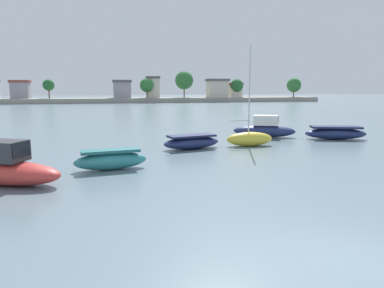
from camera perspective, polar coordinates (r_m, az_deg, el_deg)
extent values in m
plane|color=slate|center=(10.41, 25.55, -17.00)|extent=(400.00, 400.00, 0.00)
ellipsoid|color=#C63833|center=(18.26, -27.95, -4.17)|extent=(5.69, 3.97, 1.10)
cube|color=#333338|center=(18.11, -28.34, -1.00)|extent=(2.17, 1.93, 0.94)
cube|color=black|center=(17.52, -26.17, -0.84)|extent=(0.57, 1.08, 0.66)
ellipsoid|color=teal|center=(19.53, -13.15, -2.72)|extent=(4.03, 1.66, 0.95)
cube|color=#226367|center=(19.42, -13.21, -1.12)|extent=(3.23, 1.37, 0.16)
ellipsoid|color=navy|center=(25.45, -0.06, 0.20)|extent=(4.57, 2.50, 0.88)
cube|color=#161E41|center=(25.38, -0.06, 1.35)|extent=(3.67, 2.06, 0.15)
ellipsoid|color=yellow|center=(26.99, 9.42, 0.81)|extent=(3.63, 1.21, 1.08)
cylinder|color=silver|center=(26.66, 9.41, 8.86)|extent=(0.10, 0.10, 6.48)
cylinder|color=#B7B7BC|center=(26.54, 7.89, 3.82)|extent=(1.59, 0.10, 0.08)
ellipsoid|color=navy|center=(32.06, 11.73, 2.07)|extent=(5.73, 3.62, 1.09)
cube|color=silver|center=(31.96, 11.94, 3.82)|extent=(2.44, 1.95, 0.88)
cube|color=black|center=(32.01, 13.85, 3.92)|extent=(0.49, 1.08, 0.62)
ellipsoid|color=navy|center=(32.62, 22.45, 1.57)|extent=(5.42, 3.07, 0.96)
cube|color=#161E41|center=(32.55, 22.51, 2.56)|extent=(4.36, 2.52, 0.17)
sphere|color=red|center=(37.77, 25.46, 1.79)|extent=(0.25, 0.25, 0.25)
cube|color=gray|center=(105.73, -9.07, 7.10)|extent=(113.80, 9.95, 1.37)
cube|color=#99939E|center=(109.85, -26.28, 7.86)|extent=(4.84, 3.05, 4.40)
cube|color=brown|center=(109.86, -26.37, 9.18)|extent=(5.32, 3.35, 0.70)
cube|color=#99939E|center=(106.79, -11.38, 8.65)|extent=(5.08, 5.12, 4.55)
cube|color=#565156|center=(106.80, -11.42, 10.05)|extent=(5.59, 5.63, 0.70)
cube|color=beige|center=(106.73, -6.42, 9.07)|extent=(3.61, 4.52, 5.65)
cube|color=#565156|center=(106.77, -6.45, 10.77)|extent=(3.97, 4.97, 0.70)
cube|color=beige|center=(110.84, 4.15, 8.94)|extent=(5.94, 5.29, 5.01)
cube|color=#565156|center=(110.86, 4.17, 10.41)|extent=(6.54, 5.82, 0.70)
cube|color=beige|center=(113.03, 7.17, 8.60)|extent=(3.63, 3.11, 3.83)
cube|color=brown|center=(113.03, 7.19, 9.75)|extent=(3.99, 3.42, 0.70)
cylinder|color=brown|center=(111.96, 7.31, 8.12)|extent=(0.36, 0.36, 2.00)
sphere|color=#235B2D|center=(111.94, 7.34, 9.46)|extent=(4.07, 4.07, 4.07)
cylinder|color=brown|center=(120.07, 16.29, 7.89)|extent=(0.36, 0.36, 1.95)
sphere|color=#2D6B33|center=(120.05, 16.35, 9.23)|extent=(4.62, 4.62, 4.62)
cylinder|color=brown|center=(107.04, -22.36, 7.58)|extent=(0.36, 0.36, 2.44)
sphere|color=#235B2D|center=(107.02, -22.44, 8.91)|extent=(3.19, 3.19, 3.19)
cylinder|color=brown|center=(108.62, -1.29, 8.42)|extent=(0.36, 0.36, 2.99)
sphere|color=#2D6B33|center=(108.63, -1.30, 10.38)|extent=(5.57, 5.57, 5.57)
cylinder|color=brown|center=(104.22, -7.39, 8.06)|extent=(0.36, 0.36, 2.07)
sphere|color=#2D6B33|center=(104.20, -7.43, 9.52)|extent=(4.05, 4.05, 4.05)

